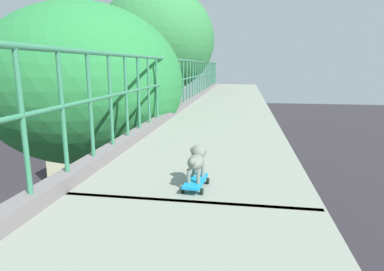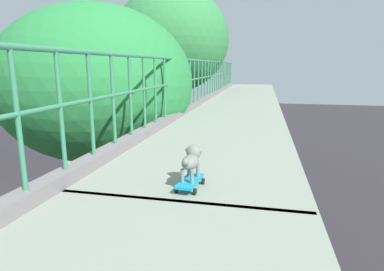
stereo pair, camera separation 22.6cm
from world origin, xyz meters
name	(u,v)px [view 2 (the right image)]	position (x,y,z in m)	size (l,w,h in m)	color
overpass_deck	(148,270)	(0.94, 0.00, 5.45)	(2.47, 37.98, 0.50)	gray
city_bus	(121,137)	(-8.38, 19.61, 1.76)	(2.50, 10.83, 3.09)	beige
roadside_tree_mid	(96,86)	(-2.39, 5.51, 6.37)	(4.79, 4.79, 8.34)	#493F22
roadside_tree_far	(172,41)	(-2.52, 12.95, 7.97)	(5.18, 5.18, 10.35)	#483B2C
toy_skateboard	(190,182)	(1.02, 0.97, 5.77)	(0.24, 0.46, 0.09)	#1692D3
small_dog	(192,159)	(1.03, 1.02, 5.99)	(0.19, 0.39, 0.32)	slate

